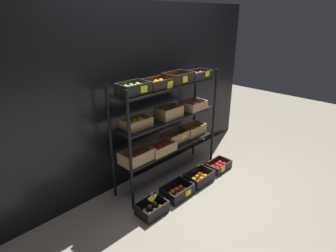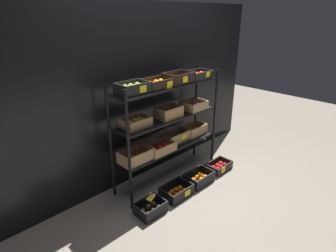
{
  "view_description": "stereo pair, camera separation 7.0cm",
  "coord_description": "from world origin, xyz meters",
  "px_view_note": "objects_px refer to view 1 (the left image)",
  "views": [
    {
      "loc": [
        -2.18,
        -2.13,
        1.98
      ],
      "look_at": [
        0.0,
        0.0,
        0.72
      ],
      "focal_mm": 29.11,
      "sensor_mm": 36.0,
      "label": 1
    },
    {
      "loc": [
        -2.13,
        -2.18,
        1.98
      ],
      "look_at": [
        0.0,
        0.0,
        0.72
      ],
      "focal_mm": 29.11,
      "sensor_mm": 36.0,
      "label": 2
    }
  ],
  "objects_px": {
    "display_rack": "(168,116)",
    "crate_ground_apple_red": "(218,166)",
    "crate_ground_orange": "(199,178)",
    "crate_ground_kiwi": "(152,209)",
    "banana_bunch_loose": "(152,199)",
    "crate_ground_tangerine": "(177,192)"
  },
  "relations": [
    {
      "from": "crate_ground_tangerine",
      "to": "banana_bunch_loose",
      "type": "height_order",
      "value": "banana_bunch_loose"
    },
    {
      "from": "crate_ground_orange",
      "to": "crate_ground_apple_red",
      "type": "xyz_separation_m",
      "value": [
        0.43,
        0.0,
        -0.01
      ]
    },
    {
      "from": "crate_ground_kiwi",
      "to": "crate_ground_apple_red",
      "type": "bearing_deg",
      "value": 0.29
    },
    {
      "from": "display_rack",
      "to": "banana_bunch_loose",
      "type": "height_order",
      "value": "display_rack"
    },
    {
      "from": "crate_ground_orange",
      "to": "banana_bunch_loose",
      "type": "relative_size",
      "value": 2.46
    },
    {
      "from": "display_rack",
      "to": "crate_ground_orange",
      "type": "bearing_deg",
      "value": -61.7
    },
    {
      "from": "display_rack",
      "to": "crate_ground_tangerine",
      "type": "xyz_separation_m",
      "value": [
        -0.21,
        -0.35,
        -0.8
      ]
    },
    {
      "from": "display_rack",
      "to": "crate_ground_apple_red",
      "type": "distance_m",
      "value": 1.08
    },
    {
      "from": "crate_ground_kiwi",
      "to": "crate_ground_apple_red",
      "type": "xyz_separation_m",
      "value": [
        1.24,
        0.01,
        -0.0
      ]
    },
    {
      "from": "crate_ground_orange",
      "to": "banana_bunch_loose",
      "type": "distance_m",
      "value": 0.82
    },
    {
      "from": "display_rack",
      "to": "crate_ground_apple_red",
      "type": "height_order",
      "value": "display_rack"
    },
    {
      "from": "display_rack",
      "to": "crate_ground_kiwi",
      "type": "relative_size",
      "value": 5.01
    },
    {
      "from": "banana_bunch_loose",
      "to": "crate_ground_apple_red",
      "type": "bearing_deg",
      "value": 0.36
    },
    {
      "from": "display_rack",
      "to": "crate_ground_orange",
      "type": "xyz_separation_m",
      "value": [
        0.19,
        -0.36,
        -0.8
      ]
    },
    {
      "from": "crate_ground_tangerine",
      "to": "crate_ground_apple_red",
      "type": "height_order",
      "value": "crate_ground_tangerine"
    },
    {
      "from": "crate_ground_tangerine",
      "to": "crate_ground_apple_red",
      "type": "xyz_separation_m",
      "value": [
        0.83,
        -0.01,
        -0.0
      ]
    },
    {
      "from": "banana_bunch_loose",
      "to": "crate_ground_kiwi",
      "type": "bearing_deg",
      "value": 152.62
    },
    {
      "from": "crate_ground_orange",
      "to": "crate_ground_kiwi",
      "type": "bearing_deg",
      "value": -179.61
    },
    {
      "from": "crate_ground_tangerine",
      "to": "banana_bunch_loose",
      "type": "bearing_deg",
      "value": -178.02
    },
    {
      "from": "crate_ground_apple_red",
      "to": "crate_ground_orange",
      "type": "bearing_deg",
      "value": -179.91
    },
    {
      "from": "crate_ground_apple_red",
      "to": "banana_bunch_loose",
      "type": "height_order",
      "value": "banana_bunch_loose"
    },
    {
      "from": "crate_ground_kiwi",
      "to": "crate_ground_orange",
      "type": "distance_m",
      "value": 0.81
    }
  ]
}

